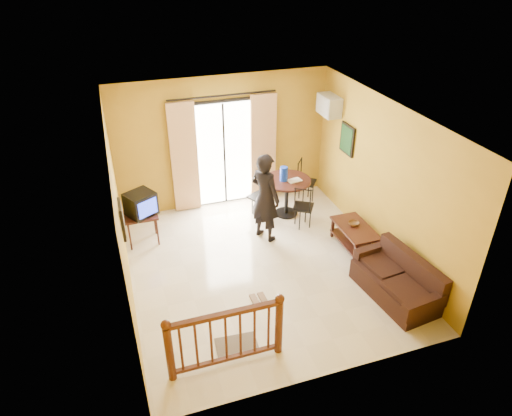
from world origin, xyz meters
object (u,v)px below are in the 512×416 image
object	(u,v)px
dining_table	(287,187)
coffee_table	(354,234)
sofa	(398,282)
standing_person	(265,197)
television	(141,204)

from	to	relation	value
dining_table	coffee_table	bearing A→B (deg)	-63.54
sofa	dining_table	bearing A→B (deg)	97.61
dining_table	standing_person	bearing A→B (deg)	-136.47
sofa	television	bearing A→B (deg)	135.61
television	dining_table	distance (m)	2.96
television	sofa	xyz separation A→B (m)	(3.72, -2.86, -0.55)
sofa	coffee_table	bearing A→B (deg)	83.17
coffee_table	standing_person	world-z (taller)	standing_person
dining_table	coffee_table	distance (m)	1.75
dining_table	standing_person	world-z (taller)	standing_person
television	standing_person	size ratio (longest dim) A/B	0.36
standing_person	dining_table	bearing A→B (deg)	-77.22
television	coffee_table	world-z (taller)	television
coffee_table	standing_person	distance (m)	1.81
television	standing_person	bearing A→B (deg)	-43.00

